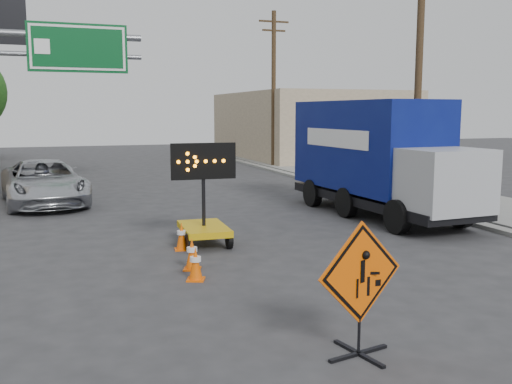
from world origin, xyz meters
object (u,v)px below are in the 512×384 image
arrow_board (204,222)px  pickup_truck (44,182)px  construction_sign (360,286)px  box_truck (377,164)px

arrow_board → pickup_truck: (-3.80, 7.93, 0.21)m
arrow_board → construction_sign: bearing=-84.5°
construction_sign → arrow_board: size_ratio=0.73×
construction_sign → box_truck: 10.91m
construction_sign → box_truck: size_ratio=0.24×
pickup_truck → box_truck: 11.62m
arrow_board → box_truck: box_truck is taller
construction_sign → pickup_truck: size_ratio=0.33×
arrow_board → box_truck: (6.22, 2.11, 1.07)m
pickup_truck → box_truck: box_truck is taller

